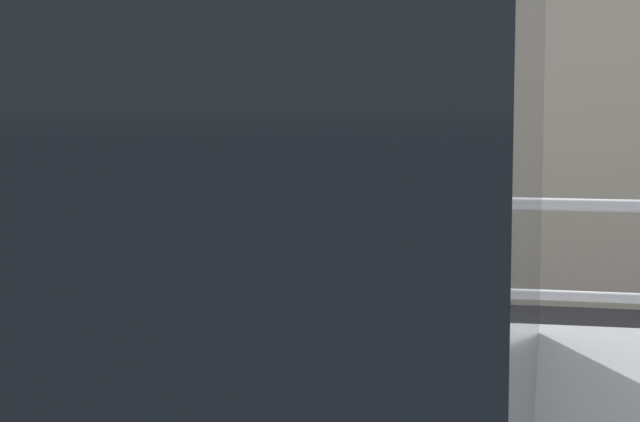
{
  "coord_description": "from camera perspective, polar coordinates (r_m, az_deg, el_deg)",
  "views": [
    {
      "loc": [
        0.13,
        -2.53,
        1.58
      ],
      "look_at": [
        -0.57,
        0.57,
        1.26
      ],
      "focal_mm": 61.98,
      "sensor_mm": 36.0,
      "label": 1
    }
  ],
  "objects": [
    {
      "name": "parking_meter",
      "position": [
        3.09,
        3.84,
        -1.84
      ],
      "size": [
        0.16,
        0.17,
        1.48
      ],
      "rotation": [
        0.0,
        0.0,
        3.12
      ],
      "color": "slate",
      "rests_on": "sidewalk_curb"
    },
    {
      "name": "backdrop_wall",
      "position": [
        8.79,
        11.96,
        7.48
      ],
      "size": [
        32.0,
        0.5,
        3.72
      ],
      "primitive_type": "cube",
      "color": "#ADA38E",
      "rests_on": "ground"
    },
    {
      "name": "background_railing",
      "position": [
        5.33,
        11.18,
        -2.29
      ],
      "size": [
        24.06,
        0.06,
        0.99
      ],
      "color": "gray",
      "rests_on": "sidewalk_curb"
    },
    {
      "name": "pedestrian_at_meter",
      "position": [
        3.47,
        -3.95,
        -3.08
      ],
      "size": [
        0.72,
        0.48,
        1.63
      ],
      "rotation": [
        0.0,
        0.0,
        -0.43
      ],
      "color": "black",
      "rests_on": "sidewalk_curb"
    }
  ]
}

